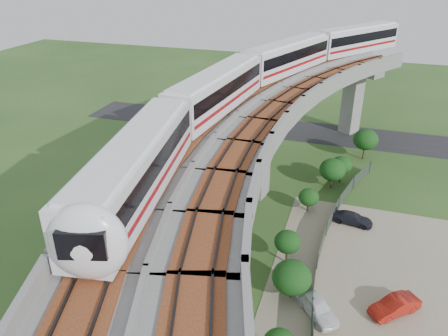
{
  "coord_description": "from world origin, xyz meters",
  "views": [
    {
      "loc": [
        9.8,
        -28.88,
        23.09
      ],
      "look_at": [
        0.32,
        0.95,
        7.5
      ],
      "focal_mm": 35.0,
      "sensor_mm": 36.0,
      "label": 1
    }
  ],
  "objects_px": {
    "car_red": "(395,306)",
    "car_dark": "(353,218)",
    "metro_train": "(273,75)",
    "car_white": "(317,307)"
  },
  "relations": [
    {
      "from": "metro_train",
      "to": "car_white",
      "type": "xyz_separation_m",
      "value": [
        7.42,
        -17.33,
        -11.61
      ]
    },
    {
      "from": "car_dark",
      "to": "car_red",
      "type": "bearing_deg",
      "value": -154.39
    },
    {
      "from": "metro_train",
      "to": "car_dark",
      "type": "relative_size",
      "value": 16.22
    },
    {
      "from": "car_red",
      "to": "car_dark",
      "type": "distance_m",
      "value": 11.39
    },
    {
      "from": "car_red",
      "to": "car_white",
      "type": "bearing_deg",
      "value": -112.56
    },
    {
      "from": "car_red",
      "to": "car_dark",
      "type": "relative_size",
      "value": 1.03
    },
    {
      "from": "car_dark",
      "to": "metro_train",
      "type": "bearing_deg",
      "value": 71.26
    },
    {
      "from": "metro_train",
      "to": "car_dark",
      "type": "bearing_deg",
      "value": -26.96
    },
    {
      "from": "metro_train",
      "to": "car_dark",
      "type": "distance_m",
      "value": 15.64
    },
    {
      "from": "metro_train",
      "to": "car_white",
      "type": "bearing_deg",
      "value": -66.82
    }
  ]
}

